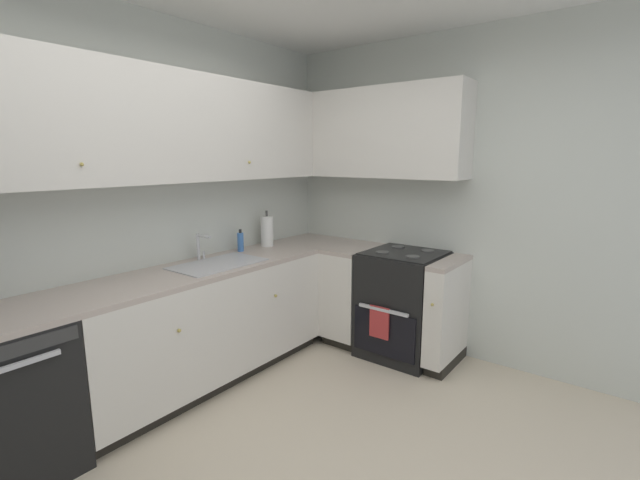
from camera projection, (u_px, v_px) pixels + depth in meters
The scene contains 14 objects.
wall_back at pixel (114, 209), 2.94m from camera, with size 4.18×0.05×2.66m, color silver.
wall_right at pixel (470, 200), 3.54m from camera, with size 0.05×3.46×2.66m, color silver.
dishwasher at pixel (2, 402), 2.26m from camera, with size 0.60×0.63×0.85m.
lower_cabinets_back at pixel (205, 326), 3.27m from camera, with size 1.98×0.62×0.85m.
countertop_back at pixel (202, 269), 3.19m from camera, with size 3.19×0.60×0.04m, color #B7A89E.
lower_cabinets_right at pixel (379, 301), 3.84m from camera, with size 0.62×1.14×0.85m.
countertop_right at pixel (380, 252), 3.75m from camera, with size 0.60×1.14×0.03m.
oven_range at pixel (403, 303), 3.71m from camera, with size 0.68×0.62×1.03m.
upper_cabinets_back at pixel (163, 127), 2.96m from camera, with size 2.87×0.34×0.75m.
upper_cabinets_right at pixel (371, 134), 3.79m from camera, with size 0.32×1.69×0.75m.
sink at pixel (218, 269), 3.27m from camera, with size 0.68×0.40×0.10m.
faucet at pixel (200, 245), 3.36m from camera, with size 0.07×0.16×0.21m.
soap_bottle at pixel (241, 242), 3.70m from camera, with size 0.05×0.05×0.19m.
paper_towel_roll at pixel (267, 231), 3.91m from camera, with size 0.11×0.11×0.33m.
Camera 1 is at (-1.48, -1.18, 1.67)m, focal length 24.53 mm.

